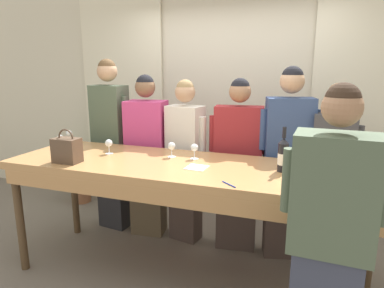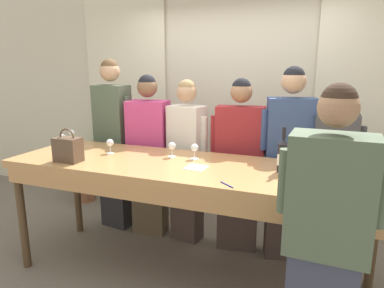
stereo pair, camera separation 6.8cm
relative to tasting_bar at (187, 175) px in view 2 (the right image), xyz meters
name	(u,v)px [view 2 (the right image)]	position (x,y,z in m)	size (l,w,h in m)	color
ground_plane	(188,277)	(0.00, 0.02, -0.94)	(18.00, 18.00, 0.00)	#70665B
wall_back	(235,100)	(0.00, 1.58, 0.46)	(12.00, 0.06, 2.80)	beige
curtain_panel_left	(127,101)	(-1.46, 1.52, 0.40)	(1.14, 0.03, 2.69)	#EFE5C6
curtain_panel_right	(371,111)	(1.46, 1.52, 0.40)	(1.14, 0.03, 2.69)	#EFE5C6
tasting_bar	(187,175)	(0.00, 0.00, 0.00)	(3.05, 0.89, 1.03)	#B27F4C
wine_bottle	(283,156)	(0.73, 0.08, 0.21)	(0.08, 0.08, 0.34)	black
handbag	(68,149)	(-0.96, -0.25, 0.19)	(0.22, 0.14, 0.28)	brown
wine_glass_front_left	(63,138)	(-1.35, 0.13, 0.18)	(0.07, 0.07, 0.13)	white
wine_glass_front_mid	(110,143)	(-0.79, 0.11, 0.18)	(0.07, 0.07, 0.13)	white
wine_glass_front_right	(195,148)	(-0.01, 0.20, 0.18)	(0.07, 0.07, 0.13)	white
wine_glass_center_left	(311,162)	(0.93, 0.12, 0.18)	(0.07, 0.07, 0.13)	white
wine_glass_center_mid	(72,133)	(-1.43, 0.36, 0.18)	(0.07, 0.07, 0.13)	white
wine_glass_center_right	(172,147)	(-0.22, 0.19, 0.18)	(0.07, 0.07, 0.13)	white
napkin	(196,167)	(0.09, -0.04, 0.09)	(0.17, 0.17, 0.00)	white
pen	(227,185)	(0.42, -0.35, 0.09)	(0.11, 0.09, 0.01)	#193399
guest_olive_jacket	(113,142)	(-1.14, 0.67, 0.05)	(0.50, 0.26, 1.88)	#28282D
guest_pink_top	(149,155)	(-0.70, 0.67, -0.07)	(0.52, 0.32, 1.72)	brown
guest_cream_sweater	(187,159)	(-0.27, 0.67, -0.07)	(0.47, 0.29, 1.68)	#473833
guest_striped_shirt	(239,165)	(0.27, 0.67, -0.07)	(0.57, 0.26, 1.70)	#473833
guest_navy_coat	(288,163)	(0.73, 0.67, 0.00)	(0.53, 0.32, 1.81)	#473833
guest_beige_cap	(333,175)	(1.12, 0.67, -0.07)	(0.46, 0.25, 1.67)	brown
host_pouring	(325,243)	(1.05, -0.63, -0.07)	(0.54, 0.28, 1.73)	#383D51
potted_plant	(83,169)	(-1.96, 1.15, -0.49)	(0.42, 0.42, 0.80)	#935B3D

